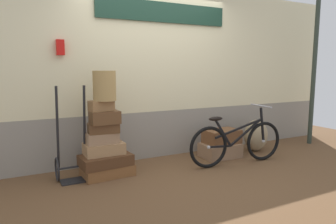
{
  "coord_description": "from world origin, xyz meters",
  "views": [
    {
      "loc": [
        -2.01,
        -3.6,
        1.42
      ],
      "look_at": [
        -0.06,
        0.18,
        0.81
      ],
      "focal_mm": 32.96,
      "sensor_mm": 36.0,
      "label": 1
    }
  ],
  "objects": [
    {
      "name": "suitcase_2",
      "position": [
        -0.95,
        0.31,
        0.36
      ],
      "size": [
        0.51,
        0.32,
        0.15
      ],
      "primitive_type": "cube",
      "rotation": [
        0.0,
        0.0,
        0.01
      ],
      "color": "#9E754C",
      "rests_on": "suitcase_1"
    },
    {
      "name": "suitcase_1",
      "position": [
        -0.95,
        0.26,
        0.22
      ],
      "size": [
        0.68,
        0.45,
        0.14
      ],
      "primitive_type": "cube",
      "rotation": [
        0.0,
        0.0,
        0.09
      ],
      "color": "#4C2D19",
      "rests_on": "suitcase_0"
    },
    {
      "name": "wicker_basket",
      "position": [
        -0.93,
        0.28,
        1.19
      ],
      "size": [
        0.29,
        0.29,
        0.38
      ],
      "primitive_type": "cylinder",
      "color": "#A8844C",
      "rests_on": "suitcase_6"
    },
    {
      "name": "station_building",
      "position": [
        0.01,
        0.85,
        1.34
      ],
      "size": [
        7.31,
        0.74,
        2.67
      ],
      "color": "gray",
      "rests_on": "ground"
    },
    {
      "name": "burlap_sack",
      "position": [
        1.69,
        0.31,
        0.27
      ],
      "size": [
        0.42,
        0.36,
        0.54
      ],
      "primitive_type": "ellipsoid",
      "color": "#9E8966",
      "rests_on": "ground"
    },
    {
      "name": "ground",
      "position": [
        0.0,
        0.0,
        -0.03
      ],
      "size": [
        9.31,
        5.2,
        0.06
      ],
      "primitive_type": "cube",
      "color": "brown"
    },
    {
      "name": "suitcase_6",
      "position": [
        -0.97,
        0.3,
        0.93
      ],
      "size": [
        0.32,
        0.23,
        0.13
      ],
      "primitive_type": "cube",
      "rotation": [
        0.0,
        0.0,
        0.11
      ],
      "color": "olive",
      "rests_on": "suitcase_5"
    },
    {
      "name": "suitcase_8",
      "position": [
        0.97,
        0.31,
        0.33
      ],
      "size": [
        0.56,
        0.37,
        0.22
      ],
      "primitive_type": "cube",
      "rotation": [
        0.0,
        0.0,
        0.02
      ],
      "color": "brown",
      "rests_on": "suitcase_7"
    },
    {
      "name": "suitcase_7",
      "position": [
        0.93,
        0.29,
        0.11
      ],
      "size": [
        0.61,
        0.43,
        0.22
      ],
      "primitive_type": "cube",
      "rotation": [
        0.0,
        0.0,
        -0.03
      ],
      "color": "#937051",
      "rests_on": "ground"
    },
    {
      "name": "suitcase_5",
      "position": [
        -0.94,
        0.26,
        0.78
      ],
      "size": [
        0.38,
        0.25,
        0.16
      ],
      "primitive_type": "cube",
      "rotation": [
        0.0,
        0.0,
        0.04
      ],
      "color": "brown",
      "rests_on": "suitcase_4"
    },
    {
      "name": "suitcase_3",
      "position": [
        -0.97,
        0.31,
        0.51
      ],
      "size": [
        0.41,
        0.25,
        0.14
      ],
      "primitive_type": "cube",
      "rotation": [
        0.0,
        0.0,
        -0.0
      ],
      "color": "#937051",
      "rests_on": "suitcase_2"
    },
    {
      "name": "luggage_trolley",
      "position": [
        -1.35,
        0.34,
        0.27
      ],
      "size": [
        0.41,
        0.37,
        1.2
      ],
      "color": "black",
      "rests_on": "ground"
    },
    {
      "name": "bicycle",
      "position": [
        0.92,
        -0.12,
        0.33
      ],
      "size": [
        1.57,
        0.46,
        0.86
      ],
      "color": "black",
      "rests_on": "ground"
    },
    {
      "name": "suitcase_0",
      "position": [
        -0.92,
        0.27,
        0.07
      ],
      "size": [
        0.67,
        0.45,
        0.14
      ],
      "primitive_type": "cube",
      "rotation": [
        0.0,
        0.0,
        0.07
      ],
      "color": "brown",
      "rests_on": "ground"
    },
    {
      "name": "suitcase_4",
      "position": [
        -0.95,
        0.31,
        0.64
      ],
      "size": [
        0.41,
        0.27,
        0.13
      ],
      "primitive_type": "cube",
      "rotation": [
        0.0,
        0.0,
        -0.08
      ],
      "color": "brown",
      "rests_on": "suitcase_3"
    }
  ]
}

